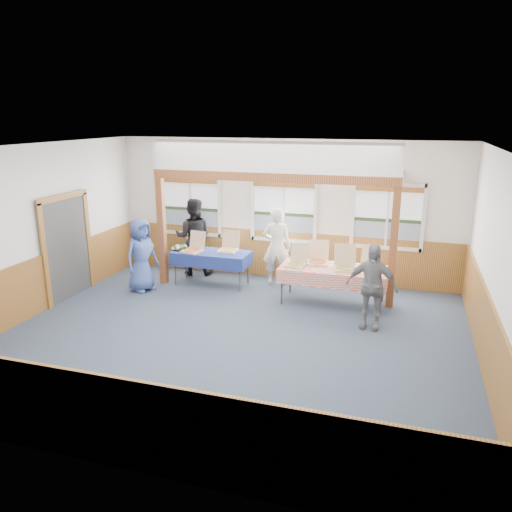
{
  "coord_description": "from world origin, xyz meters",
  "views": [
    {
      "loc": [
        2.72,
        -7.44,
        3.7
      ],
      "look_at": [
        0.1,
        1.0,
        1.2
      ],
      "focal_mm": 35.0,
      "sensor_mm": 36.0,
      "label": 1
    }
  ],
  "objects_px": {
    "person_grey": "(371,286)",
    "woman_white": "(277,247)",
    "table_right": "(334,270)",
    "man_blue": "(141,255)",
    "table_left": "(211,254)",
    "woman_black": "(194,237)"
  },
  "relations": [
    {
      "from": "table_left",
      "to": "woman_white",
      "type": "distance_m",
      "value": 1.48
    },
    {
      "from": "table_left",
      "to": "table_right",
      "type": "relative_size",
      "value": 0.81
    },
    {
      "from": "man_blue",
      "to": "person_grey",
      "type": "distance_m",
      "value": 4.93
    },
    {
      "from": "woman_white",
      "to": "woman_black",
      "type": "xyz_separation_m",
      "value": [
        -2.08,
        0.15,
        0.04
      ]
    },
    {
      "from": "table_right",
      "to": "person_grey",
      "type": "relative_size",
      "value": 1.49
    },
    {
      "from": "table_right",
      "to": "woman_black",
      "type": "relative_size",
      "value": 1.26
    },
    {
      "from": "woman_black",
      "to": "person_grey",
      "type": "relative_size",
      "value": 1.18
    },
    {
      "from": "table_right",
      "to": "woman_black",
      "type": "height_order",
      "value": "woman_black"
    },
    {
      "from": "woman_white",
      "to": "woman_black",
      "type": "bearing_deg",
      "value": -13.82
    },
    {
      "from": "person_grey",
      "to": "woman_white",
      "type": "bearing_deg",
      "value": 146.98
    },
    {
      "from": "woman_white",
      "to": "man_blue",
      "type": "height_order",
      "value": "woman_white"
    },
    {
      "from": "woman_white",
      "to": "person_grey",
      "type": "xyz_separation_m",
      "value": [
        2.22,
        -1.82,
        -0.1
      ]
    },
    {
      "from": "table_left",
      "to": "woman_black",
      "type": "bearing_deg",
      "value": 120.72
    },
    {
      "from": "man_blue",
      "to": "woman_black",
      "type": "bearing_deg",
      "value": -1.41
    },
    {
      "from": "woman_white",
      "to": "person_grey",
      "type": "bearing_deg",
      "value": 131.03
    },
    {
      "from": "table_right",
      "to": "woman_white",
      "type": "height_order",
      "value": "woman_white"
    },
    {
      "from": "table_left",
      "to": "table_right",
      "type": "height_order",
      "value": "same"
    },
    {
      "from": "table_right",
      "to": "woman_white",
      "type": "xyz_separation_m",
      "value": [
        -1.4,
        0.82,
        0.17
      ]
    },
    {
      "from": "table_left",
      "to": "woman_black",
      "type": "distance_m",
      "value": 0.93
    },
    {
      "from": "man_blue",
      "to": "woman_white",
      "type": "bearing_deg",
      "value": -43.28
    },
    {
      "from": "table_right",
      "to": "person_grey",
      "type": "xyz_separation_m",
      "value": [
        0.82,
        -1.0,
        0.07
      ]
    },
    {
      "from": "woman_white",
      "to": "person_grey",
      "type": "height_order",
      "value": "woman_white"
    }
  ]
}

